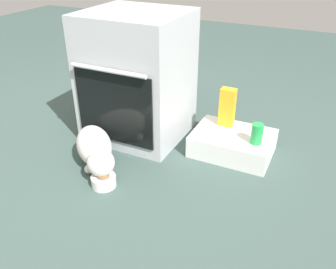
{
  "coord_description": "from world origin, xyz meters",
  "views": [
    {
      "loc": [
        1.05,
        -1.32,
        1.17
      ],
      "look_at": [
        0.34,
        0.14,
        0.25
      ],
      "focal_mm": 37.85,
      "sensor_mm": 36.0,
      "label": 1
    }
  ],
  "objects_px": {
    "food_bowl": "(104,180)",
    "juice_carton": "(227,107)",
    "soda_can": "(257,134)",
    "pantry_cabinet": "(233,143)",
    "cat": "(95,148)",
    "oven": "(137,77)"
  },
  "relations": [
    {
      "from": "juice_carton",
      "to": "soda_can",
      "type": "bearing_deg",
      "value": -32.16
    },
    {
      "from": "oven",
      "to": "pantry_cabinet",
      "type": "bearing_deg",
      "value": 1.64
    },
    {
      "from": "food_bowl",
      "to": "juice_carton",
      "type": "bearing_deg",
      "value": 57.92
    },
    {
      "from": "juice_carton",
      "to": "soda_can",
      "type": "relative_size",
      "value": 2.0
    },
    {
      "from": "juice_carton",
      "to": "soda_can",
      "type": "xyz_separation_m",
      "value": [
        0.22,
        -0.14,
        -0.06
      ]
    },
    {
      "from": "food_bowl",
      "to": "cat",
      "type": "xyz_separation_m",
      "value": [
        -0.15,
        0.14,
        0.08
      ]
    },
    {
      "from": "oven",
      "to": "juice_carton",
      "type": "height_order",
      "value": "oven"
    },
    {
      "from": "oven",
      "to": "food_bowl",
      "type": "bearing_deg",
      "value": -78.58
    },
    {
      "from": "juice_carton",
      "to": "cat",
      "type": "bearing_deg",
      "value": -136.58
    },
    {
      "from": "juice_carton",
      "to": "pantry_cabinet",
      "type": "bearing_deg",
      "value": -48.8
    },
    {
      "from": "pantry_cabinet",
      "to": "soda_can",
      "type": "height_order",
      "value": "soda_can"
    },
    {
      "from": "pantry_cabinet",
      "to": "juice_carton",
      "type": "distance_m",
      "value": 0.22
    },
    {
      "from": "oven",
      "to": "cat",
      "type": "relative_size",
      "value": 1.42
    },
    {
      "from": "pantry_cabinet",
      "to": "food_bowl",
      "type": "height_order",
      "value": "pantry_cabinet"
    },
    {
      "from": "pantry_cabinet",
      "to": "soda_can",
      "type": "bearing_deg",
      "value": -19.44
    },
    {
      "from": "cat",
      "to": "juice_carton",
      "type": "bearing_deg",
      "value": 87.44
    },
    {
      "from": "pantry_cabinet",
      "to": "cat",
      "type": "bearing_deg",
      "value": -144.87
    },
    {
      "from": "cat",
      "to": "soda_can",
      "type": "xyz_separation_m",
      "value": [
        0.81,
        0.42,
        0.08
      ]
    },
    {
      "from": "pantry_cabinet",
      "to": "cat",
      "type": "xyz_separation_m",
      "value": [
        -0.67,
        -0.47,
        0.05
      ]
    },
    {
      "from": "cat",
      "to": "pantry_cabinet",
      "type": "bearing_deg",
      "value": 79.15
    },
    {
      "from": "oven",
      "to": "food_bowl",
      "type": "relative_size",
      "value": 6.01
    },
    {
      "from": "soda_can",
      "to": "food_bowl",
      "type": "bearing_deg",
      "value": -139.64
    }
  ]
}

